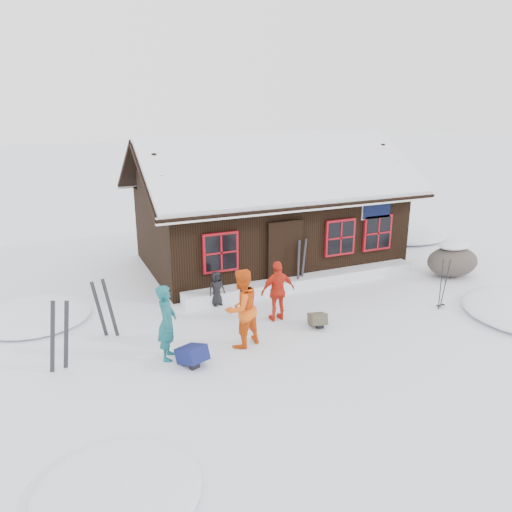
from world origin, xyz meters
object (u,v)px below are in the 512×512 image
at_px(skier_orange_right, 278,291).
at_px(backpack_blue, 192,358).
at_px(ski_poles, 443,285).
at_px(backpack_olive, 317,321).
at_px(skier_teal, 167,322).
at_px(skier_orange_left, 241,308).
at_px(skier_crouched, 217,288).
at_px(boulder, 452,260).
at_px(ski_pair_left, 59,337).

xyz_separation_m(skier_orange_right, backpack_blue, (-2.67, -1.33, -0.62)).
bearing_deg(ski_poles, backpack_olive, 174.81).
bearing_deg(backpack_blue, skier_teal, 106.90).
bearing_deg(backpack_blue, backpack_olive, -11.22).
height_order(skier_orange_left, backpack_olive, skier_orange_left).
bearing_deg(skier_teal, ski_poles, -68.99).
relative_size(skier_teal, skier_orange_right, 1.08).
bearing_deg(skier_teal, skier_orange_right, -51.63).
relative_size(skier_crouched, boulder, 0.57).
bearing_deg(backpack_olive, backpack_blue, -157.28).
height_order(skier_orange_right, ski_pair_left, skier_orange_right).
distance_m(boulder, backpack_olive, 6.09).
xyz_separation_m(skier_orange_left, ski_pair_left, (-3.83, 0.51, -0.17)).
bearing_deg(skier_orange_right, skier_teal, 15.30).
distance_m(skier_orange_right, ski_pair_left, 5.22).
height_order(skier_crouched, backpack_olive, skier_crouched).
bearing_deg(boulder, skier_orange_right, -173.14).
height_order(skier_orange_left, skier_orange_right, skier_orange_left).
relative_size(skier_orange_left, boulder, 1.08).
xyz_separation_m(boulder, backpack_blue, (-9.26, -2.13, -0.34)).
distance_m(skier_orange_left, backpack_blue, 1.55).
xyz_separation_m(skier_orange_left, boulder, (7.96, 1.73, -0.41)).
xyz_separation_m(skier_orange_left, backpack_blue, (-1.30, -0.40, -0.75)).
bearing_deg(boulder, backpack_olive, -165.05).
height_order(skier_teal, skier_orange_right, skier_teal).
xyz_separation_m(skier_orange_right, backpack_olive, (0.72, -0.77, -0.65)).
height_order(skier_orange_left, boulder, skier_orange_left).
xyz_separation_m(skier_orange_left, ski_poles, (5.75, -0.17, -0.25)).
distance_m(skier_crouched, ski_poles, 6.09).
bearing_deg(skier_crouched, skier_orange_left, -104.62).
xyz_separation_m(boulder, ski_poles, (-2.21, -1.90, 0.17)).
height_order(skier_orange_left, ski_pair_left, skier_orange_left).
relative_size(skier_orange_left, skier_orange_right, 1.17).
height_order(skier_crouched, backpack_blue, skier_crouched).
xyz_separation_m(skier_teal, backpack_blue, (0.38, -0.50, -0.68)).
bearing_deg(skier_teal, boulder, -57.31).
bearing_deg(boulder, ski_pair_left, -174.13).
relative_size(boulder, backpack_olive, 3.36).
bearing_deg(ski_poles, skier_crouched, 154.31).
bearing_deg(skier_crouched, ski_pair_left, -163.05).
relative_size(skier_orange_left, skier_crouched, 1.90).
bearing_deg(skier_orange_left, ski_poles, 157.59).
bearing_deg(skier_orange_right, skier_crouched, -54.08).
bearing_deg(skier_crouched, skier_teal, -138.00).
bearing_deg(ski_pair_left, backpack_blue, -15.01).
relative_size(skier_orange_left, backpack_olive, 3.62).
bearing_deg(backpack_blue, skier_crouched, 40.84).
bearing_deg(ski_poles, skier_orange_left, 178.28).
xyz_separation_m(ski_poles, backpack_olive, (-3.66, 0.33, -0.53)).
bearing_deg(skier_crouched, backpack_blue, -127.12).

